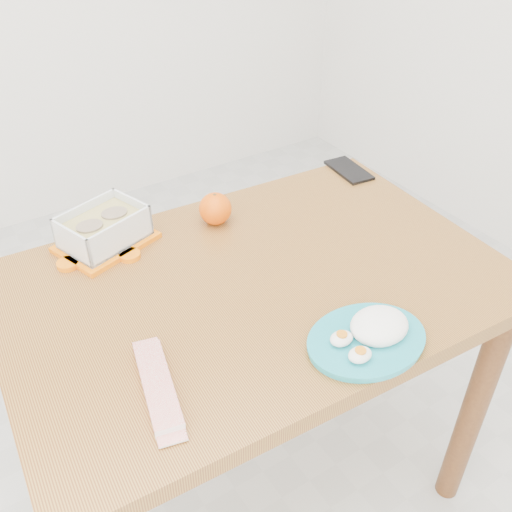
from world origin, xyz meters
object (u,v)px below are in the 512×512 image
food_container (104,229)px  orange_fruit (215,209)px  dining_table (256,320)px  rice_plate (371,333)px  smartphone (349,170)px

food_container → orange_fruit: size_ratio=3.07×
dining_table → orange_fruit: orange_fruit is taller
dining_table → rice_plate: 0.31m
dining_table → smartphone: (0.47, 0.26, 0.12)m
orange_fruit → smartphone: orange_fruit is taller
food_container → dining_table: bearing=-71.4°
food_container → orange_fruit: 0.26m
food_container → smartphone: bearing=-20.6°
orange_fruit → rice_plate: bearing=-85.5°
orange_fruit → dining_table: bearing=-98.8°
dining_table → orange_fruit: bearing=84.2°
smartphone → food_container: bearing=-176.4°
smartphone → orange_fruit: bearing=-170.6°
dining_table → rice_plate: rice_plate is taller
dining_table → rice_plate: (0.08, -0.27, 0.14)m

